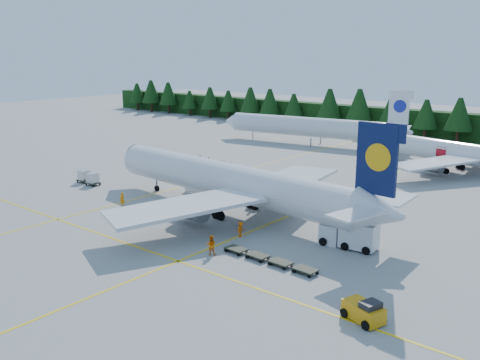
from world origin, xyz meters
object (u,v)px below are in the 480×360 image
Objects in this scene: airstairs at (203,187)px; airliner_red at (443,151)px; airliner_navy at (222,180)px; service_truck at (349,234)px; baggage_tug at (364,311)px.

airliner_red is at bearing 70.07° from airstairs.
airliner_navy is 7.43× the size of service_truck.
airstairs is at bearing 154.12° from airliner_navy.
airliner_navy is at bearing -21.52° from airstairs.
airstairs is 26.42m from service_truck.
airliner_navy reaches higher than service_truck.
airliner_navy is 42.65m from airliner_red.
airstairs is at bearing 169.29° from baggage_tug.
baggage_tug is at bearing -63.56° from service_truck.
airstairs reaches higher than service_truck.
baggage_tug is (13.56, -55.12, -2.31)m from airliner_red.
airliner_red is at bearing 122.34° from baggage_tug.
airliner_navy is 12.90× the size of baggage_tug.
airstairs is (-20.29, -36.19, -2.24)m from airliner_red.
airliner_red reaches higher than service_truck.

